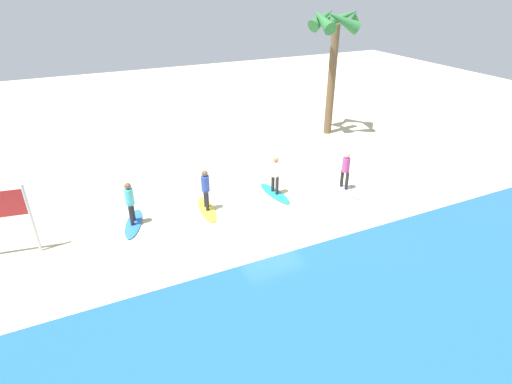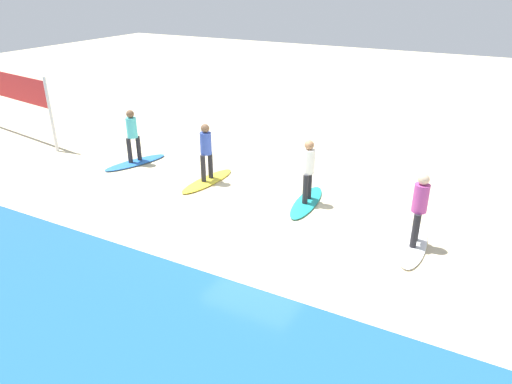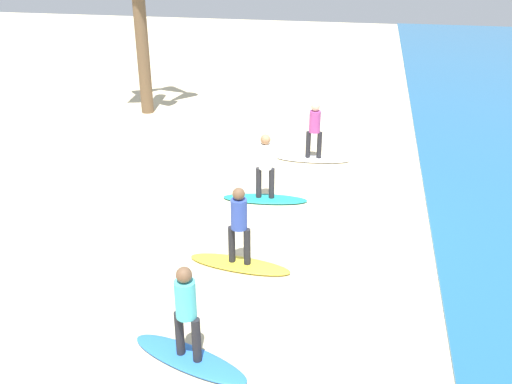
{
  "view_description": "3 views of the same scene",
  "coord_description": "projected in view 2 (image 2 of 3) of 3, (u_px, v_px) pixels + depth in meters",
  "views": [
    {
      "loc": [
        6.44,
        12.64,
        8.2
      ],
      "look_at": [
        0.81,
        0.69,
        1.25
      ],
      "focal_mm": 28.78,
      "sensor_mm": 36.0,
      "label": 1
    },
    {
      "loc": [
        -4.9,
        9.46,
        5.42
      ],
      "look_at": [
        -0.09,
        0.47,
        0.74
      ],
      "focal_mm": 33.19,
      "sensor_mm": 36.0,
      "label": 2
    },
    {
      "loc": [
        11.6,
        1.34,
        6.2
      ],
      "look_at": [
        0.2,
        -0.95,
        0.71
      ],
      "focal_mm": 39.67,
      "sensor_mm": 36.0,
      "label": 3
    }
  ],
  "objects": [
    {
      "name": "surfer_blue",
      "position": [
        132.0,
        132.0,
        14.51
      ],
      "size": [
        0.32,
        0.44,
        1.64
      ],
      "color": "#232328",
      "rests_on": "surfboard_blue"
    },
    {
      "name": "surfboard_teal",
      "position": [
        306.0,
        202.0,
        12.31
      ],
      "size": [
        0.75,
        2.14,
        0.09
      ],
      "primitive_type": "ellipsoid",
      "rotation": [
        0.0,
        0.0,
        1.66
      ],
      "color": "teal",
      "rests_on": "ground"
    },
    {
      "name": "ground_plane",
      "position": [
        262.0,
        211.0,
        11.95
      ],
      "size": [
        60.0,
        60.0,
        0.0
      ],
      "primitive_type": "plane",
      "color": "beige"
    },
    {
      "name": "surfboard_white",
      "position": [
        413.0,
        245.0,
        10.36
      ],
      "size": [
        0.71,
        2.13,
        0.09
      ],
      "primitive_type": "ellipsoid",
      "rotation": [
        0.0,
        0.0,
        1.64
      ],
      "color": "white",
      "rests_on": "ground"
    },
    {
      "name": "surfer_white",
      "position": [
        420.0,
        204.0,
        9.94
      ],
      "size": [
        0.32,
        0.46,
        1.64
      ],
      "color": "#232328",
      "rests_on": "surfboard_white"
    },
    {
      "name": "surfboard_yellow",
      "position": [
        208.0,
        181.0,
        13.58
      ],
      "size": [
        0.78,
        2.15,
        0.09
      ],
      "primitive_type": "ellipsoid",
      "rotation": [
        0.0,
        0.0,
        1.47
      ],
      "color": "yellow",
      "rests_on": "ground"
    },
    {
      "name": "surfer_yellow",
      "position": [
        206.0,
        148.0,
        13.17
      ],
      "size": [
        0.32,
        0.46,
        1.64
      ],
      "color": "#232328",
      "rests_on": "surfboard_yellow"
    },
    {
      "name": "surfer_teal",
      "position": [
        308.0,
        167.0,
        11.9
      ],
      "size": [
        0.32,
        0.46,
        1.64
      ],
      "color": "#232328",
      "rests_on": "surfboard_teal"
    },
    {
      "name": "surfboard_blue",
      "position": [
        136.0,
        162.0,
        14.92
      ],
      "size": [
        1.21,
        2.17,
        0.09
      ],
      "primitive_type": "ellipsoid",
      "rotation": [
        0.0,
        0.0,
        1.24
      ],
      "color": "blue",
      "rests_on": "ground"
    }
  ]
}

